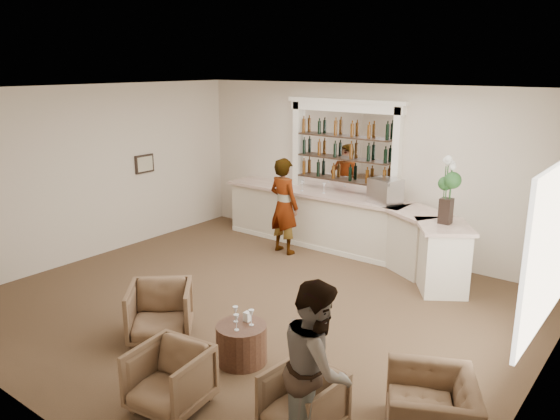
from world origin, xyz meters
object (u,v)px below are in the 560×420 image
at_px(armchair_right, 303,402).
at_px(sommelier, 284,206).
at_px(bar_counter, 345,226).
at_px(armchair_center, 170,379).
at_px(armchair_left, 160,312).
at_px(espresso_machine, 385,191).
at_px(flower_vase, 448,186).
at_px(armchair_far, 431,410).
at_px(cocktail_table, 242,343).
at_px(guest, 317,367).

bearing_deg(armchair_right, sommelier, 134.09).
bearing_deg(bar_counter, armchair_center, -78.65).
xyz_separation_m(armchair_left, espresso_machine, (0.99, 4.60, 0.99)).
bearing_deg(armchair_center, bar_counter, 93.64).
xyz_separation_m(bar_counter, armchair_right, (2.48, -4.96, -0.24)).
distance_m(armchair_left, flower_vase, 4.86).
bearing_deg(armchair_far, armchair_right, -84.77).
height_order(bar_counter, cocktail_table, bar_counter).
bearing_deg(armchair_left, armchair_far, -38.29).
bearing_deg(guest, armchair_far, -77.83).
relative_size(guest, armchair_center, 2.24).
xyz_separation_m(guest, espresso_machine, (-1.93, 5.13, 0.50)).
bearing_deg(espresso_machine, armchair_right, -53.50).
bearing_deg(espresso_machine, bar_counter, -157.71).
relative_size(sommelier, espresso_machine, 3.59).
relative_size(armchair_left, espresso_machine, 1.60).
relative_size(bar_counter, armchair_center, 7.33).
bearing_deg(flower_vase, armchair_center, -102.13).
distance_m(bar_counter, armchair_far, 5.57).
bearing_deg(bar_counter, espresso_machine, 4.40).
xyz_separation_m(armchair_left, armchair_center, (1.31, -0.99, -0.03)).
height_order(armchair_left, espresso_machine, espresso_machine).
bearing_deg(espresso_machine, armchair_center, -68.86).
bearing_deg(armchair_far, espresso_machine, -174.65).
bearing_deg(cocktail_table, bar_counter, 104.12).
distance_m(bar_counter, armchair_left, 4.54).
height_order(armchair_right, flower_vase, flower_vase).
height_order(armchair_right, armchair_far, armchair_right).
height_order(guest, flower_vase, flower_vase).
relative_size(bar_counter, armchair_left, 6.72).
bearing_deg(cocktail_table, armchair_center, -89.01).
height_order(bar_counter, armchair_center, bar_counter).
xyz_separation_m(cocktail_table, guest, (1.63, -0.75, 0.63)).
height_order(guest, armchair_far, guest).
height_order(armchair_left, armchair_center, armchair_left).
bearing_deg(bar_counter, cocktail_table, -75.88).
xyz_separation_m(armchair_center, espresso_machine, (-0.32, 5.58, 1.02)).
bearing_deg(bar_counter, flower_vase, -13.72).
height_order(cocktail_table, armchair_center, armchair_center).
xyz_separation_m(bar_counter, cocktail_table, (1.09, -4.33, -0.32)).
relative_size(sommelier, armchair_far, 1.93).
height_order(sommelier, armchair_right, sommelier).
bearing_deg(cocktail_table, guest, -24.62).
xyz_separation_m(cocktail_table, flower_vase, (1.09, 3.79, 1.52)).
xyz_separation_m(cocktail_table, armchair_center, (0.02, -1.20, 0.11)).
xyz_separation_m(sommelier, armchair_right, (3.50, -4.29, -0.63)).
height_order(bar_counter, armchair_left, bar_counter).
bearing_deg(armchair_far, bar_counter, -167.42).
bearing_deg(armchair_right, bar_counter, 121.48).
height_order(armchair_center, armchair_right, armchair_center).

